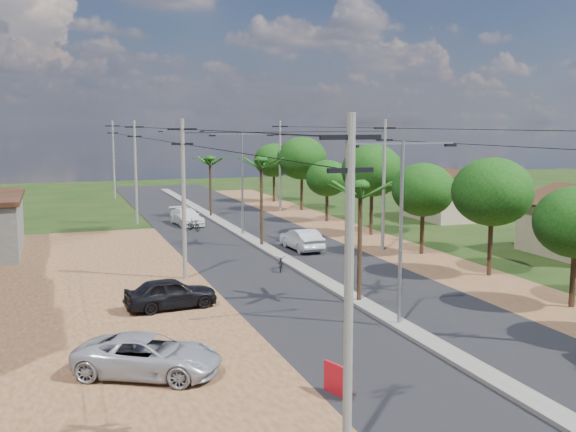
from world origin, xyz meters
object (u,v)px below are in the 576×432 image
car_silver_mid (302,240)px  roadside_sign (338,381)px  car_parked_silver (148,357)px  car_parked_dark (171,294)px  car_white_far (187,217)px

car_silver_mid → roadside_sign: size_ratio=3.66×
car_parked_silver → car_parked_dark: car_parked_dark is taller
car_parked_dark → roadside_sign: car_parked_dark is taller
car_parked_dark → car_silver_mid: bearing=-50.1°
car_parked_dark → roadside_sign: bearing=-171.6°
car_silver_mid → roadside_sign: (-7.73, -23.89, -0.22)m
car_white_far → car_parked_dark: size_ratio=1.13×
car_parked_silver → roadside_sign: 6.69m
car_silver_mid → roadside_sign: 25.11m
car_white_far → car_parked_dark: car_parked_dark is taller
car_white_far → car_parked_silver: size_ratio=0.96×
car_parked_silver → roadside_sign: (5.50, -3.81, -0.18)m
car_parked_dark → roadside_sign: (3.31, -12.10, -0.21)m
car_parked_dark → car_white_far: bearing=-19.5°
car_parked_silver → roadside_sign: bearing=-96.1°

